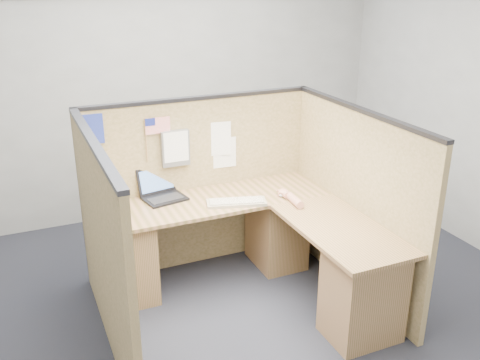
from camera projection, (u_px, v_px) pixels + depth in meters
name	position (u px, v px, depth m)	size (l,w,h in m)	color
floor	(246.00, 318.00, 4.11)	(5.00, 5.00, 0.00)	black
wall_back	(158.00, 85.00, 5.53)	(5.00, 5.00, 0.00)	gray
cubicle_partitions	(225.00, 206.00, 4.20)	(2.06, 1.83, 1.53)	brown
l_desk	(253.00, 252.00, 4.28)	(1.95, 1.75, 0.73)	brown
laptop	(163.00, 190.00, 4.45)	(0.37, 0.37, 0.24)	black
keyboard	(237.00, 202.00, 4.33)	(0.51, 0.29, 0.03)	gray
mouse	(283.00, 194.00, 4.48)	(0.10, 0.06, 0.04)	silver
hand_forearm	(291.00, 198.00, 4.37)	(0.10, 0.34, 0.07)	tan
blue_poster	(92.00, 129.00, 4.12)	(0.18, 0.00, 0.24)	#21319A
american_flag	(155.00, 127.00, 4.31)	(0.21, 0.01, 0.36)	olive
file_holder	(175.00, 148.00, 4.43)	(0.24, 0.05, 0.30)	slate
paper_left	(218.00, 139.00, 4.59)	(0.23, 0.00, 0.30)	white
paper_right	(224.00, 153.00, 4.65)	(0.21, 0.00, 0.27)	white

